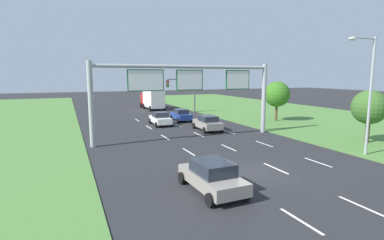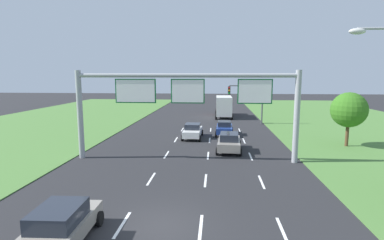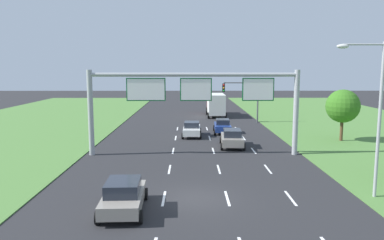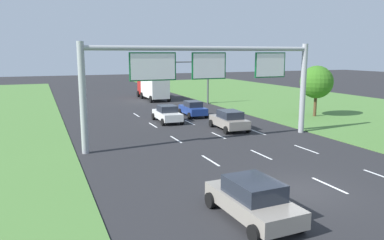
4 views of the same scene
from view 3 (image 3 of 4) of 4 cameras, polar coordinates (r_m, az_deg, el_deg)
name	(u,v)px [view 3 (image 3 of 4)]	position (r m, az deg, el deg)	size (l,w,h in m)	color
ground_plane	(196,198)	(21.04, 0.55, -11.85)	(200.00, 200.00, 0.00)	#262628
lane_dashes_inner_left	(167,182)	(23.93, -3.82, -9.40)	(0.14, 44.40, 0.01)	white
lane_dashes_inner_right	(222,182)	(23.98, 4.67, -9.38)	(0.14, 44.40, 0.01)	white
lane_dashes_slip	(278,182)	(24.53, 12.94, -9.15)	(0.14, 44.40, 0.01)	white
car_near_red	(223,126)	(41.49, 4.67, -0.92)	(2.10, 4.01, 1.55)	navy
car_lead_silver	(192,129)	(39.31, -0.04, -1.39)	(2.09, 4.29, 1.55)	white
car_mid_lane	(232,138)	(34.25, 6.11, -2.74)	(2.36, 4.30, 1.62)	gray
car_far_ahead	(123,196)	(19.37, -10.41, -11.25)	(2.30, 4.37, 1.58)	gray
box_truck	(216,104)	(56.24, 3.61, 2.44)	(2.71, 8.02, 3.34)	#B21E19
sign_gantry	(194,95)	(30.42, 0.36, 3.76)	(17.24, 0.44, 7.00)	#9EA0A5
traffic_light_mast	(243,93)	(49.35, 7.80, 4.04)	(4.76, 0.49, 5.60)	#47494F
street_lamp	(373,106)	(22.29, 25.91, 1.87)	(2.61, 0.32, 8.50)	#9EA0A5
roadside_tree_mid	(343,106)	(39.15, 21.99, 1.96)	(3.23, 3.23, 5.09)	#513823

